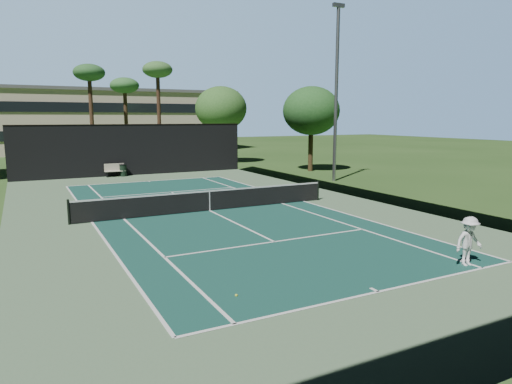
% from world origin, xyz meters
% --- Properties ---
extents(ground, '(160.00, 160.00, 0.00)m').
position_xyz_m(ground, '(0.00, 0.00, 0.00)').
color(ground, '#2B4E1D').
rests_on(ground, ground).
extents(apron_slab, '(18.00, 32.00, 0.01)m').
position_xyz_m(apron_slab, '(0.00, 0.00, 0.01)').
color(apron_slab, '#597A55').
rests_on(apron_slab, ground).
extents(court_surface, '(10.97, 23.77, 0.01)m').
position_xyz_m(court_surface, '(0.00, 0.00, 0.01)').
color(court_surface, '#16483E').
rests_on(court_surface, ground).
extents(court_lines, '(11.07, 23.87, 0.01)m').
position_xyz_m(court_lines, '(0.00, 0.00, 0.02)').
color(court_lines, white).
rests_on(court_lines, ground).
extents(tennis_net, '(12.90, 0.10, 1.10)m').
position_xyz_m(tennis_net, '(0.00, 0.00, 0.56)').
color(tennis_net, black).
rests_on(tennis_net, ground).
extents(fence, '(18.04, 32.05, 4.03)m').
position_xyz_m(fence, '(0.00, 0.06, 2.01)').
color(fence, black).
rests_on(fence, ground).
extents(player, '(1.04, 0.66, 1.54)m').
position_xyz_m(player, '(3.98, -11.45, 0.77)').
color(player, white).
rests_on(player, ground).
extents(tennis_ball_a, '(0.07, 0.07, 0.07)m').
position_xyz_m(tennis_ball_a, '(-3.41, -10.44, 0.04)').
color(tennis_ball_a, yellow).
rests_on(tennis_ball_a, ground).
extents(tennis_ball_b, '(0.08, 0.08, 0.08)m').
position_xyz_m(tennis_ball_b, '(-1.80, 1.03, 0.04)').
color(tennis_ball_b, '#B9CB2E').
rests_on(tennis_ball_b, ground).
extents(tennis_ball_c, '(0.07, 0.07, 0.07)m').
position_xyz_m(tennis_ball_c, '(3.45, 1.64, 0.04)').
color(tennis_ball_c, '#C5DA31').
rests_on(tennis_ball_c, ground).
extents(tennis_ball_d, '(0.08, 0.08, 0.08)m').
position_xyz_m(tennis_ball_d, '(-4.50, 4.84, 0.04)').
color(tennis_ball_d, yellow).
rests_on(tennis_ball_d, ground).
extents(park_bench, '(1.50, 0.45, 1.02)m').
position_xyz_m(park_bench, '(-1.66, 15.70, 0.55)').
color(park_bench, beige).
rests_on(park_bench, ground).
extents(trash_bin, '(0.56, 0.56, 0.95)m').
position_xyz_m(trash_bin, '(-1.02, 15.64, 0.48)').
color(trash_bin, black).
rests_on(trash_bin, ground).
extents(palm_a, '(2.80, 2.80, 9.32)m').
position_xyz_m(palm_a, '(-2.00, 24.00, 8.19)').
color(palm_a, '#49301F').
rests_on(palm_a, ground).
extents(palm_b, '(2.80, 2.80, 8.42)m').
position_xyz_m(palm_b, '(1.50, 26.00, 7.36)').
color(palm_b, '#452E1D').
rests_on(palm_b, ground).
extents(palm_c, '(2.80, 2.80, 9.77)m').
position_xyz_m(palm_c, '(4.00, 23.00, 8.60)').
color(palm_c, '#452C1D').
rests_on(palm_c, ground).
extents(decid_tree_a, '(5.12, 5.12, 7.62)m').
position_xyz_m(decid_tree_a, '(10.00, 22.00, 5.42)').
color(decid_tree_a, '#462B1E').
rests_on(decid_tree_a, ground).
extents(decid_tree_b, '(4.80, 4.80, 7.14)m').
position_xyz_m(decid_tree_b, '(14.00, 12.00, 5.08)').
color(decid_tree_b, '#48351E').
rests_on(decid_tree_b, ground).
extents(campus_building, '(40.50, 12.50, 8.30)m').
position_xyz_m(campus_building, '(0.00, 45.98, 4.21)').
color(campus_building, beige).
rests_on(campus_building, ground).
extents(light_pole, '(0.90, 0.25, 12.22)m').
position_xyz_m(light_pole, '(12.00, 6.00, 6.46)').
color(light_pole, gray).
rests_on(light_pole, ground).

